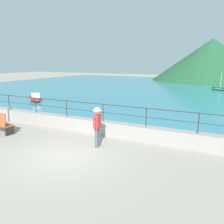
{
  "coord_description": "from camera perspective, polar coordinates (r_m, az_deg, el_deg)",
  "views": [
    {
      "loc": [
        5.68,
        -6.91,
        3.67
      ],
      "look_at": [
        0.26,
        3.7,
        1.1
      ],
      "focal_mm": 37.48,
      "sensor_mm": 36.0,
      "label": 1
    }
  ],
  "objects": [
    {
      "name": "boat_2",
      "position": [
        33.45,
        24.73,
        5.22
      ],
      "size": [
        2.45,
        1.91,
        2.19
      ],
      "color": "#338C59",
      "rests_on": "lake_water"
    },
    {
      "name": "lake_water",
      "position": [
        33.43,
        17.21,
        5.38
      ],
      "size": [
        64.0,
        44.32,
        0.06
      ],
      "primitive_type": "cube",
      "color": "teal",
      "rests_on": "ground"
    },
    {
      "name": "hill_main",
      "position": [
        50.01,
        23.11,
        11.62
      ],
      "size": [
        22.54,
        22.54,
        8.04
      ],
      "primitive_type": "cone",
      "color": "#1E4C2D",
      "rests_on": "ground"
    },
    {
      "name": "boat_0",
      "position": [
        23.02,
        -18.23,
        3.21
      ],
      "size": [
        2.41,
        2.04,
        0.76
      ],
      "color": "red",
      "rests_on": "lake_water"
    },
    {
      "name": "person_walking",
      "position": [
        10.12,
        -3.61,
        -3.27
      ],
      "size": [
        0.38,
        0.57,
        1.75
      ],
      "color": "#4C4C56",
      "rests_on": "ground"
    },
    {
      "name": "ground_plane",
      "position": [
        9.67,
        -11.61,
        -10.4
      ],
      "size": [
        120.0,
        120.0,
        0.0
      ],
      "primitive_type": "plane",
      "color": "gray"
    },
    {
      "name": "railing",
      "position": [
        11.83,
        -2.22,
        0.78
      ],
      "size": [
        18.44,
        0.04,
        0.9
      ],
      "color": "#282623",
      "rests_on": "promenade_wall"
    },
    {
      "name": "promenade_wall",
      "position": [
        12.06,
        -2.18,
        -3.81
      ],
      "size": [
        20.0,
        0.56,
        0.7
      ],
      "primitive_type": "cube",
      "color": "gray",
      "rests_on": "ground"
    }
  ]
}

